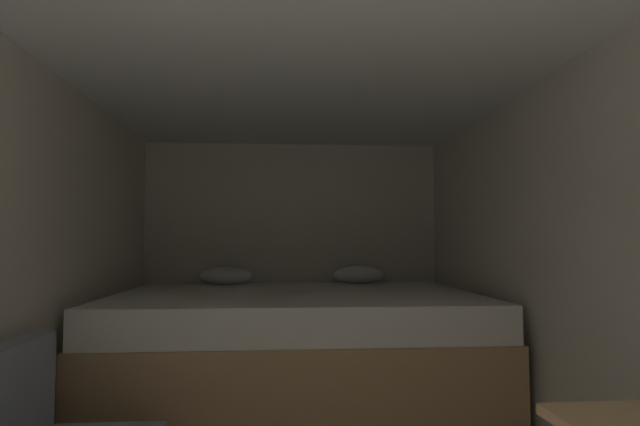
% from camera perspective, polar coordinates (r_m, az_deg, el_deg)
% --- Properties ---
extents(wall_back, '(2.75, 0.05, 2.07)m').
position_cam_1_polar(wall_back, '(4.77, -3.06, -4.79)').
color(wall_back, beige).
rests_on(wall_back, ground).
extents(wall_right, '(0.05, 4.98, 2.07)m').
position_cam_1_polar(wall_right, '(2.70, 28.76, -5.47)').
color(wall_right, beige).
rests_on(wall_right, ground).
extents(ceiling_slab, '(2.75, 4.98, 0.05)m').
position_cam_1_polar(ceiling_slab, '(2.45, -1.39, 19.25)').
color(ceiling_slab, white).
rests_on(ceiling_slab, wall_left).
extents(bed, '(2.53, 1.88, 0.96)m').
position_cam_1_polar(bed, '(3.84, -2.70, -14.62)').
color(bed, tan).
rests_on(bed, ground).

